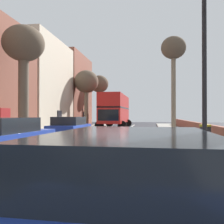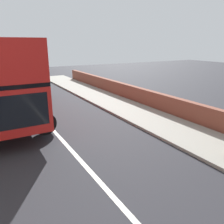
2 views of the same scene
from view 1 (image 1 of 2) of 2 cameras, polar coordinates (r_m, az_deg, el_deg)
name	(u,v)px [view 1 (image 1 of 2)]	position (r m, az deg, el deg)	size (l,w,h in m)	color
ground_plane	(105,143)	(15.04, -1.53, -7.04)	(84.00, 84.00, 0.00)	#28282D
road_centre_line	(105,143)	(15.04, -1.53, -7.02)	(0.16, 54.00, 0.01)	silver
sidewalk_left	(28,141)	(16.63, -18.48, -6.18)	(2.60, 60.00, 0.12)	gray
sidewalk_right	(191,143)	(14.96, 17.41, -6.82)	(2.60, 60.00, 0.12)	gray
boundary_wall_right	(219,136)	(15.22, 23.20, -4.95)	(0.36, 54.00, 1.04)	brown
double_decker_bus	(115,109)	(31.06, 0.71, 0.64)	(3.56, 10.11, 4.06)	#B41B17
parked_car_blue_left_0	(70,127)	(16.49, -9.54, -3.36)	(2.51, 4.02, 1.55)	#1E389E
parked_car_blue_left_2	(6,136)	(9.93, -22.84, -5.07)	(2.53, 4.60, 1.58)	#1E389E
parked_car_blue_right_3	(134,186)	(3.00, 5.03, -16.34)	(2.55, 4.58, 1.50)	#1E389E
street_tree_left_0	(86,83)	(30.79, -5.84, 6.55)	(2.92, 2.92, 6.93)	#7A6B56
street_tree_right_1	(173,52)	(22.45, 13.77, 13.00)	(2.10, 2.10, 8.20)	#7A6B56
street_tree_left_2	(24,50)	(16.58, -19.43, 13.11)	(2.52, 2.52, 6.98)	brown
street_tree_left_4	(99,85)	(36.89, -2.86, 6.13)	(2.63, 2.63, 7.30)	brown
lamppost_right	(204,45)	(8.40, 20.21, 14.03)	(0.32, 0.32, 6.31)	black
litter_bin_right	(205,136)	(13.05, 20.42, -5.04)	(0.55, 0.55, 1.09)	black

